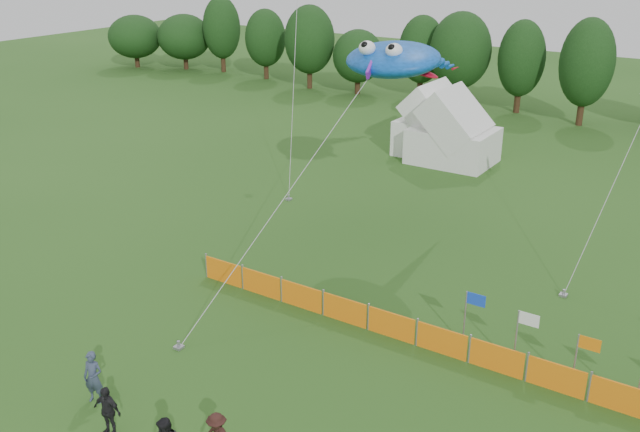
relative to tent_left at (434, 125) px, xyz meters
The scene contains 10 objects.
treeline 16.87m from the tent_left, 58.13° to the left, with size 104.57×8.78×8.36m.
tent_left is the anchor object (origin of this frame).
tent_right 2.26m from the tent_left, 31.46° to the right, with size 5.20×4.16×3.67m.
barrier_fence 24.53m from the tent_left, 66.37° to the right, with size 19.90×0.06×1.00m.
flag_row 26.61m from the tent_left, 54.80° to the right, with size 8.73×0.72×2.16m.
spectator_a 31.15m from the tent_left, 84.77° to the right, with size 0.64×0.42×1.77m, color #313B52.
spectator_d 32.17m from the tent_left, 82.07° to the right, with size 0.95×0.40×1.62m, color black.
stingray_kite 15.99m from the tent_left, 73.12° to the right, with size 6.61×20.19×9.56m.
small_kite_white 18.74m from the tent_left, 40.13° to the right, with size 1.99×5.82×8.00m.
small_kite_dark 10.99m from the tent_left, 130.51° to the right, with size 6.90×10.81×14.66m.
Camera 1 is at (11.92, -12.09, 13.80)m, focal length 40.00 mm.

